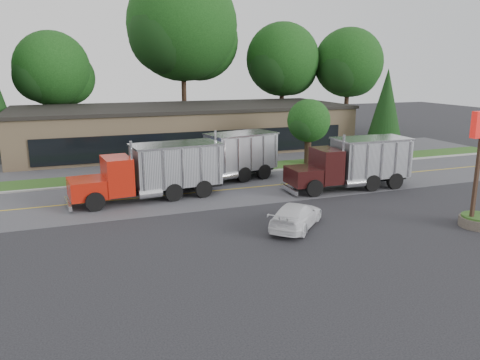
% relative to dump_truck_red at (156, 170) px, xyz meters
% --- Properties ---
extents(ground, '(140.00, 140.00, 0.00)m').
position_rel_dump_truck_red_xyz_m(ground, '(4.03, -8.63, -1.81)').
color(ground, '#323237').
rests_on(ground, ground).
extents(road, '(60.00, 8.00, 0.02)m').
position_rel_dump_truck_red_xyz_m(road, '(4.03, 0.37, -1.81)').
color(road, slate).
rests_on(road, ground).
extents(center_line, '(60.00, 0.12, 0.01)m').
position_rel_dump_truck_red_xyz_m(center_line, '(4.03, 0.37, -1.81)').
color(center_line, gold).
rests_on(center_line, ground).
extents(curb, '(60.00, 0.30, 0.12)m').
position_rel_dump_truck_red_xyz_m(curb, '(4.03, 4.57, -1.81)').
color(curb, '#9E9E99').
rests_on(curb, ground).
extents(grass_verge, '(60.00, 3.40, 0.03)m').
position_rel_dump_truck_red_xyz_m(grass_verge, '(4.03, 6.37, -1.81)').
color(grass_verge, '#27521C').
rests_on(grass_verge, ground).
extents(far_parking, '(60.00, 7.00, 0.02)m').
position_rel_dump_truck_red_xyz_m(far_parking, '(4.03, 11.37, -1.81)').
color(far_parking, slate).
rests_on(far_parking, ground).
extents(strip_mall, '(32.00, 12.00, 4.00)m').
position_rel_dump_truck_red_xyz_m(strip_mall, '(6.03, 17.37, 0.19)').
color(strip_mall, tan).
rests_on(strip_mall, ground).
extents(tree_far_b, '(8.21, 7.73, 11.72)m').
position_rel_dump_truck_red_xyz_m(tree_far_b, '(-5.84, 25.47, 5.67)').
color(tree_far_b, '#382619').
rests_on(tree_far_b, ground).
extents(tree_far_c, '(13.16, 12.38, 18.77)m').
position_rel_dump_truck_red_xyz_m(tree_far_c, '(8.23, 25.53, 10.17)').
color(tree_far_c, '#382619').
rests_on(tree_far_c, ground).
extents(tree_far_d, '(9.31, 8.77, 13.28)m').
position_rel_dump_truck_red_xyz_m(tree_far_d, '(20.18, 24.48, 6.67)').
color(tree_far_d, '#382619').
rests_on(tree_far_d, ground).
extents(tree_far_e, '(8.93, 8.41, 12.74)m').
position_rel_dump_truck_red_xyz_m(tree_far_e, '(28.17, 22.48, 6.32)').
color(tree_far_e, '#382619').
rests_on(tree_far_e, ground).
extents(evergreen_right, '(3.49, 3.49, 7.92)m').
position_rel_dump_truck_red_xyz_m(evergreen_right, '(24.03, 9.37, 2.54)').
color(evergreen_right, '#382619').
rests_on(evergreen_right, ground).
extents(tree_verge, '(3.82, 3.60, 5.45)m').
position_rel_dump_truck_red_xyz_m(tree_verge, '(14.09, 6.42, 1.65)').
color(tree_verge, '#382619').
rests_on(tree_verge, ground).
extents(dump_truck_red, '(9.54, 3.46, 3.36)m').
position_rel_dump_truck_red_xyz_m(dump_truck_red, '(0.00, 0.00, 0.00)').
color(dump_truck_red, black).
rests_on(dump_truck_red, ground).
extents(dump_truck_blue, '(8.74, 4.37, 3.36)m').
position_rel_dump_truck_red_xyz_m(dump_truck_blue, '(5.65, 2.93, -0.00)').
color(dump_truck_blue, black).
rests_on(dump_truck_blue, ground).
extents(dump_truck_maroon, '(8.65, 2.89, 3.36)m').
position_rel_dump_truck_red_xyz_m(dump_truck_maroon, '(13.02, -2.14, -0.00)').
color(dump_truck_maroon, black).
rests_on(dump_truck_maroon, ground).
extents(rally_car, '(4.39, 4.42, 1.29)m').
position_rel_dump_truck_red_xyz_m(rally_car, '(5.62, -7.99, -1.17)').
color(rally_car, white).
rests_on(rally_car, ground).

